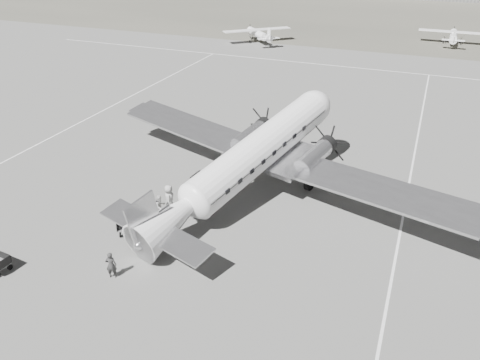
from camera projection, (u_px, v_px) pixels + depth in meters
name	position (u px, v px, depth m)	size (l,w,h in m)	color
ground	(204.00, 213.00, 30.25)	(260.00, 260.00, 0.00)	slate
taxi_line_right	(396.00, 256.00, 26.27)	(0.15, 80.00, 0.01)	white
taxi_line_left	(80.00, 123.00, 44.38)	(0.15, 60.00, 0.01)	white
taxi_line_horizon	(335.00, 66.00, 62.87)	(90.00, 0.15, 0.01)	white
grass_infield	(385.00, 9.00, 107.73)	(260.00, 90.00, 0.01)	#5E5B4F
dc3_airliner	(251.00, 159.00, 30.98)	(28.95, 20.09, 5.51)	silver
light_plane_left	(258.00, 35.00, 74.98)	(11.30, 9.17, 2.35)	white
light_plane_right	(453.00, 37.00, 74.00)	(10.72, 8.70, 2.23)	white
baggage_cart_near	(131.00, 226.00, 28.10)	(1.69, 1.19, 0.95)	slate
ground_crew	(111.00, 265.00, 24.37)	(0.57, 0.37, 1.56)	#313131
ramp_agent	(160.00, 206.00, 29.55)	(0.75, 0.58, 1.54)	silver
passenger	(169.00, 199.00, 29.99)	(0.94, 0.61, 1.93)	#ABABA9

